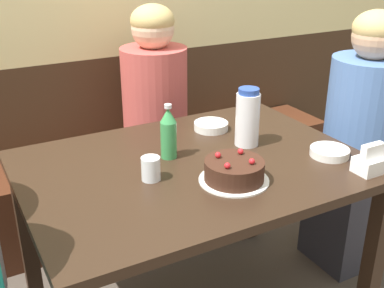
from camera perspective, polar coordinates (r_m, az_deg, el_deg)
bench_seat at (r=2.65m, az=-8.51°, el=-5.24°), size 2.55×0.38×0.43m
dining_table at (r=1.78m, az=0.19°, el=-4.92°), size 1.22×0.89×0.72m
birthday_cake at (r=1.60m, az=5.02°, el=-3.22°), size 0.24×0.24×0.09m
water_pitcher at (r=1.86m, az=6.60°, el=3.12°), size 0.09×0.09×0.23m
soju_bottle at (r=1.74m, az=-2.81°, el=1.35°), size 0.06×0.06×0.21m
napkin_holder at (r=1.77m, az=20.44°, el=-2.00°), size 0.11×0.08×0.11m
bowl_soup_white at (r=1.86m, az=15.99°, el=-0.93°), size 0.14×0.14×0.03m
bowl_rice_small at (r=2.03m, az=2.27°, el=2.15°), size 0.14×0.14×0.03m
glass_water_tall at (r=1.61m, az=-4.91°, el=-2.92°), size 0.06×0.06×0.08m
person_teal_shirt at (r=2.44m, az=-4.30°, el=1.70°), size 0.32×0.34×1.19m
person_dark_striped at (r=2.32m, az=19.18°, el=-0.64°), size 0.34×0.33×1.20m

